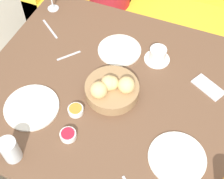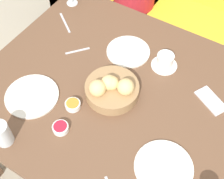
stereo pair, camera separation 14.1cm
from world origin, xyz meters
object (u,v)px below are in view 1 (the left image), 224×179
(fork_silver, at_px, (50,29))
(spoon_coffee, at_px, (69,56))
(bread_basket, at_px, (112,89))
(jam_bowl_honey, at_px, (76,110))
(plate_near_left, at_px, (32,107))
(plate_near_right, at_px, (177,158))
(coffee_cup, at_px, (158,55))
(couch, at_px, (150,11))
(cell_phone, at_px, (208,87))
(jam_bowl_berry, at_px, (68,135))
(plate_far_center, at_px, (119,50))
(water_tumbler, at_px, (10,150))

(fork_silver, height_order, spoon_coffee, same)
(bread_basket, height_order, jam_bowl_honey, bread_basket)
(plate_near_left, height_order, plate_near_right, same)
(bread_basket, height_order, coffee_cup, bread_basket)
(couch, distance_m, coffee_cup, 1.03)
(fork_silver, xyz_separation_m, cell_phone, (0.88, -0.07, 0.00))
(spoon_coffee, xyz_separation_m, cell_phone, (0.69, 0.07, 0.00))
(bread_basket, relative_size, jam_bowl_honey, 3.56)
(plate_near_right, bearing_deg, fork_silver, 150.68)
(plate_near_right, xyz_separation_m, jam_bowl_berry, (-0.45, -0.08, 0.01))
(plate_near_right, distance_m, plate_far_center, 0.63)
(fork_silver, bearing_deg, water_tumbler, -72.20)
(jam_bowl_berry, bearing_deg, plate_far_center, 88.14)
(couch, distance_m, plate_near_left, 1.44)
(plate_near_left, xyz_separation_m, coffee_cup, (0.43, 0.49, 0.03))
(couch, xyz_separation_m, water_tumbler, (-0.10, -1.59, 0.50))
(water_tumbler, bearing_deg, plate_near_right, 21.38)
(plate_near_left, relative_size, plate_far_center, 1.11)
(couch, xyz_separation_m, coffee_cup, (0.27, -0.87, 0.48))
(plate_far_center, bearing_deg, water_tumbler, -104.47)
(bread_basket, distance_m, water_tumbler, 0.50)
(plate_near_left, distance_m, spoon_coffee, 0.34)
(bread_basket, xyz_separation_m, plate_near_right, (0.36, -0.19, -0.04))
(water_tumbler, relative_size, cell_phone, 0.69)
(coffee_cup, distance_m, fork_silver, 0.61)
(plate_far_center, distance_m, jam_bowl_honey, 0.42)
(plate_near_right, relative_size, jam_bowl_berry, 3.38)
(plate_near_left, bearing_deg, spoon_coffee, 88.27)
(fork_silver, bearing_deg, jam_bowl_honey, -49.28)
(couch, xyz_separation_m, cell_phone, (0.55, -0.95, 0.45))
(couch, distance_m, spoon_coffee, 1.12)
(plate_near_left, xyz_separation_m, jam_bowl_berry, (0.22, -0.07, 0.01))
(cell_phone, bearing_deg, fork_silver, 175.37)
(bread_basket, bearing_deg, spoon_coffee, 154.71)
(water_tumbler, relative_size, jam_bowl_honey, 1.66)
(fork_silver, bearing_deg, cell_phone, -4.63)
(water_tumbler, relative_size, jam_bowl_berry, 1.66)
(couch, distance_m, plate_far_center, 1.00)
(coffee_cup, bearing_deg, jam_bowl_honey, -118.84)
(plate_near_right, height_order, water_tumbler, water_tumbler)
(plate_near_left, height_order, jam_bowl_honey, jam_bowl_honey)
(plate_near_left, bearing_deg, plate_near_right, 0.85)
(couch, xyz_separation_m, plate_near_left, (-0.16, -1.36, 0.45))
(bread_basket, xyz_separation_m, water_tumbler, (-0.25, -0.43, 0.01))
(plate_near_left, distance_m, plate_near_right, 0.66)
(jam_bowl_honey, bearing_deg, bread_basket, 53.68)
(fork_silver, bearing_deg, bread_basket, -30.03)
(spoon_coffee, distance_m, cell_phone, 0.70)
(bread_basket, xyz_separation_m, cell_phone, (0.40, 0.20, -0.04))
(plate_near_right, distance_m, jam_bowl_berry, 0.45)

